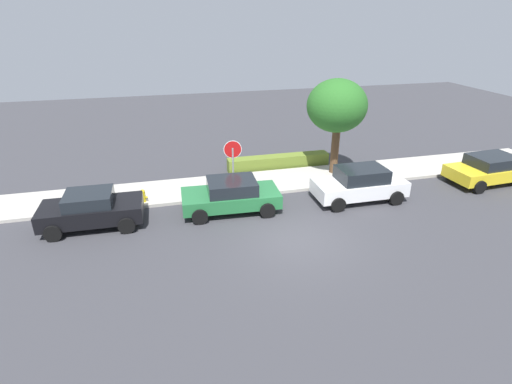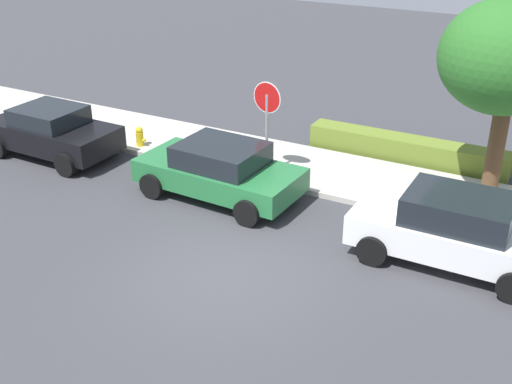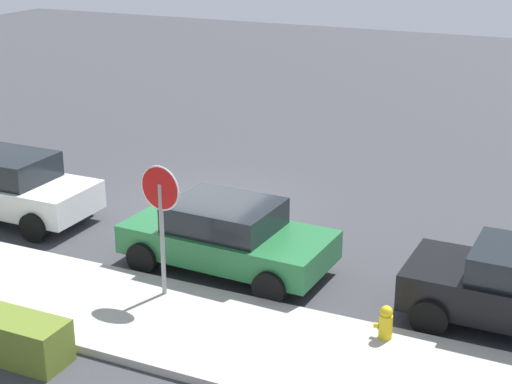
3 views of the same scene
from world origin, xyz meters
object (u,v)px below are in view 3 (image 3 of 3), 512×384
at_px(stop_sign, 161,209).
at_px(parked_car_green, 227,235).
at_px(parked_car_white, 9,186).
at_px(fire_hydrant, 385,326).

bearing_deg(stop_sign, parked_car_green, -104.67).
distance_m(stop_sign, parked_car_white, 5.76).
bearing_deg(fire_hydrant, stop_sign, 2.27).
height_order(stop_sign, parked_car_white, stop_sign).
bearing_deg(fire_hydrant, parked_car_green, -22.45).
bearing_deg(parked_car_green, fire_hydrant, 157.55).
distance_m(parked_car_white, fire_hydrant, 9.54).
distance_m(parked_car_green, fire_hydrant, 3.93).
xyz_separation_m(stop_sign, fire_hydrant, (-4.05, -0.16, -1.41)).
height_order(parked_car_green, fire_hydrant, parked_car_green).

